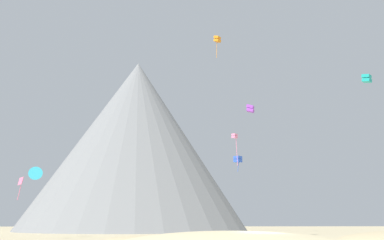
{
  "coord_description": "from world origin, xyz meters",
  "views": [
    {
      "loc": [
        -6.49,
        -27.41,
        2.48
      ],
      "look_at": [
        -1.1,
        43.76,
        19.54
      ],
      "focal_mm": 39.81,
      "sensor_mm": 36.0,
      "label": 1
    }
  ],
  "objects": [
    {
      "name": "bush_scatter_east",
      "position": [
        2.01,
        23.18,
        0.44
      ],
      "size": [
        3.64,
        3.64,
        0.89
      ],
      "primitive_type": "cone",
      "rotation": [
        0.0,
        0.0,
        3.62
      ],
      "color": "#477238",
      "rests_on": "ground_plane"
    },
    {
      "name": "kite_pink_mid",
      "position": [
        5.27,
        38.08,
        15.49
      ],
      "size": [
        1.02,
        1.02,
        5.06
      ],
      "rotation": [
        0.0,
        0.0,
        0.72
      ],
      "color": "pink"
    },
    {
      "name": "kite_cyan_low",
      "position": [
        -26.55,
        43.17,
        10.06
      ],
      "size": [
        2.31,
        1.15,
        2.21
      ],
      "rotation": [
        0.0,
        0.0,
        3.36
      ],
      "color": "#33BCDB"
    },
    {
      "name": "kite_teal_mid",
      "position": [
        27.76,
        37.71,
        25.76
      ],
      "size": [
        1.81,
        1.81,
        1.45
      ],
      "rotation": [
        0.0,
        0.0,
        3.91
      ],
      "color": "teal"
    },
    {
      "name": "kite_orange_high",
      "position": [
        5.73,
        59.54,
        41.86
      ],
      "size": [
        1.74,
        1.74,
        5.25
      ],
      "rotation": [
        0.0,
        0.0,
        3.98
      ],
      "color": "orange"
    },
    {
      "name": "kite_blue_low",
      "position": [
        7.35,
        47.07,
        13.27
      ],
      "size": [
        1.6,
        1.6,
        2.79
      ],
      "rotation": [
        0.0,
        0.0,
        5.43
      ],
      "color": "blue"
    },
    {
      "name": "kite_rainbow_low",
      "position": [
        -26.47,
        35.86,
        7.83
      ],
      "size": [
        0.8,
        0.9,
        3.35
      ],
      "rotation": [
        0.0,
        0.0,
        1.73
      ],
      "color": "#E5668C"
    },
    {
      "name": "rock_massif",
      "position": [
        -13.71,
        93.25,
        22.89
      ],
      "size": [
        83.57,
        83.57,
        48.67
      ],
      "color": "slate",
      "rests_on": "ground_plane"
    },
    {
      "name": "kite_violet_mid",
      "position": [
        8.73,
        41.7,
        21.22
      ],
      "size": [
        1.58,
        1.53,
        1.41
      ],
      "rotation": [
        0.0,
        0.0,
        1.15
      ],
      "color": "purple"
    }
  ]
}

